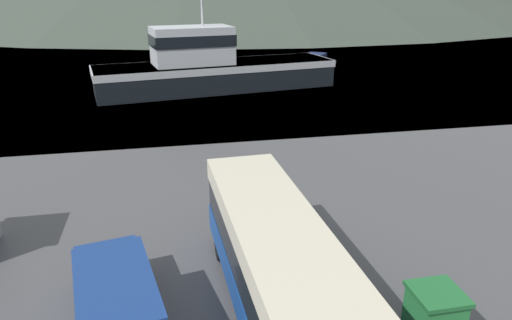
{
  "coord_description": "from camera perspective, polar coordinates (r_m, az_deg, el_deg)",
  "views": [
    {
      "loc": [
        -1.9,
        -3.97,
        9.54
      ],
      "look_at": [
        1.88,
        15.1,
        2.0
      ],
      "focal_mm": 32.0,
      "sensor_mm": 36.0,
      "label": 1
    }
  ],
  "objects": [
    {
      "name": "delivery_van",
      "position": [
        13.95,
        -17.08,
        -16.46
      ],
      "size": [
        3.05,
        5.93,
        2.31
      ],
      "rotation": [
        0.0,
        0.0,
        0.19
      ],
      "color": "navy",
      "rests_on": "ground"
    },
    {
      "name": "storage_bin",
      "position": [
        14.82,
        21.45,
        -17.16
      ],
      "size": [
        1.42,
        1.4,
        1.37
      ],
      "color": "#287F3D",
      "rests_on": "ground"
    },
    {
      "name": "tour_bus",
      "position": [
        13.43,
        2.86,
        -13.6
      ],
      "size": [
        2.96,
        11.13,
        3.35
      ],
      "rotation": [
        0.0,
        0.0,
        0.04
      ],
      "color": "#194799",
      "rests_on": "ground"
    },
    {
      "name": "water_surface",
      "position": [
        147.78,
        -10.96,
        17.14
      ],
      "size": [
        240.0,
        240.0,
        0.0
      ],
      "primitive_type": "plane",
      "color": "#3D5160",
      "rests_on": "ground"
    },
    {
      "name": "small_boat",
      "position": [
        59.26,
        6.75,
        12.31
      ],
      "size": [
        6.05,
        7.06,
        1.06
      ],
      "rotation": [
        0.0,
        0.0,
        5.64
      ],
      "color": "#19234C",
      "rests_on": "water_surface"
    },
    {
      "name": "fishing_boat",
      "position": [
        44.28,
        -5.67,
        11.49
      ],
      "size": [
        23.29,
        9.59,
        11.67
      ],
      "rotation": [
        0.0,
        0.0,
        4.89
      ],
      "color": "black",
      "rests_on": "water_surface"
    }
  ]
}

